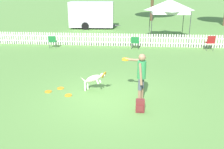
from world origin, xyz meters
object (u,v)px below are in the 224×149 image
object	(u,v)px
folding_chair_green_right	(210,42)
backpack_on_grass	(140,106)
frisbee_near_dog	(61,88)
folding_chair_center	(135,42)
handler_person	(141,72)
leaping_dog	(94,79)
frisbee_midfield	(48,92)
folding_chair_blue_left	(53,41)
frisbee_near_handler	(68,95)
canopy_tent_main	(170,6)
equipment_trailer	(92,14)

from	to	relation	value
folding_chair_green_right	backpack_on_grass	bearing A→B (deg)	56.08
frisbee_near_dog	folding_chair_green_right	world-z (taller)	folding_chair_green_right
frisbee_near_dog	folding_chair_center	distance (m)	7.44
handler_person	leaping_dog	size ratio (longest dim) A/B	1.51
frisbee_midfield	folding_chair_green_right	world-z (taller)	folding_chair_green_right
backpack_on_grass	leaping_dog	bearing A→B (deg)	138.66
frisbee_midfield	folding_chair_blue_left	size ratio (longest dim) A/B	0.32
frisbee_midfield	folding_chair_green_right	size ratio (longest dim) A/B	0.27
handler_person	leaping_dog	xyz separation A→B (m)	(-1.65, 0.69, -0.53)
leaping_dog	frisbee_midfield	xyz separation A→B (m)	(-1.67, -0.18, -0.49)
handler_person	frisbee_near_handler	size ratio (longest dim) A/B	6.52
frisbee_near_handler	folding_chair_blue_left	size ratio (longest dim) A/B	0.32
leaping_dog	frisbee_near_handler	world-z (taller)	leaping_dog
frisbee_midfield	canopy_tent_main	world-z (taller)	canopy_tent_main
frisbee_near_handler	handler_person	bearing A→B (deg)	-5.77
frisbee_near_handler	folding_chair_blue_left	xyz separation A→B (m)	(-2.92, 7.36, 0.45)
frisbee_midfield	folding_chair_blue_left	bearing A→B (deg)	106.47
frisbee_near_handler	equipment_trailer	size ratio (longest dim) A/B	0.05
folding_chair_blue_left	frisbee_near_handler	bearing A→B (deg)	106.25
folding_chair_blue_left	equipment_trailer	bearing A→B (deg)	-102.41
leaping_dog	frisbee_near_handler	bearing A→B (deg)	-39.49
canopy_tent_main	folding_chair_blue_left	bearing A→B (deg)	-154.69
frisbee_near_dog	frisbee_midfield	xyz separation A→B (m)	(-0.36, -0.36, 0.00)
frisbee_near_handler	canopy_tent_main	world-z (taller)	canopy_tent_main
leaping_dog	frisbee_near_dog	bearing A→B (deg)	-74.81
leaping_dog	frisbee_near_dog	size ratio (longest dim) A/B	4.32
frisbee_near_handler	equipment_trailer	xyz separation A→B (m)	(-1.84, 16.05, 1.29)
handler_person	folding_chair_center	distance (m)	7.79
frisbee_near_dog	frisbee_midfield	size ratio (longest dim) A/B	1.00
handler_person	frisbee_midfield	distance (m)	3.51
frisbee_near_handler	folding_chair_green_right	distance (m)	10.19
handler_person	backpack_on_grass	distance (m)	1.12
handler_person	frisbee_midfield	bearing A→B (deg)	104.32
leaping_dog	handler_person	bearing A→B (deg)	90.26
frisbee_near_handler	backpack_on_grass	world-z (taller)	backpack_on_grass
frisbee_near_dog	folding_chair_green_right	xyz separation A→B (m)	(7.33, 6.89, 0.54)
frisbee_near_handler	canopy_tent_main	size ratio (longest dim) A/B	0.09
backpack_on_grass	folding_chair_green_right	world-z (taller)	folding_chair_green_right
frisbee_near_dog	folding_chair_blue_left	size ratio (longest dim) A/B	0.32
frisbee_near_dog	folding_chair_center	xyz separation A→B (m)	(2.78, 6.89, 0.46)
frisbee_near_handler	folding_chair_green_right	xyz separation A→B (m)	(6.87, 7.51, 0.54)
frisbee_near_handler	folding_chair_blue_left	bearing A→B (deg)	111.62
handler_person	frisbee_near_handler	bearing A→B (deg)	107.34
frisbee_near_handler	frisbee_near_dog	xyz separation A→B (m)	(-0.46, 0.62, 0.00)
frisbee_near_handler	folding_chair_green_right	size ratio (longest dim) A/B	0.27
frisbee_near_dog	backpack_on_grass	size ratio (longest dim) A/B	0.62
frisbee_midfield	handler_person	bearing A→B (deg)	-8.79
frisbee_midfield	frisbee_near_handler	bearing A→B (deg)	-17.67
backpack_on_grass	handler_person	bearing A→B (deg)	90.14
handler_person	canopy_tent_main	xyz separation A→B (m)	(2.23, 11.23, 1.37)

